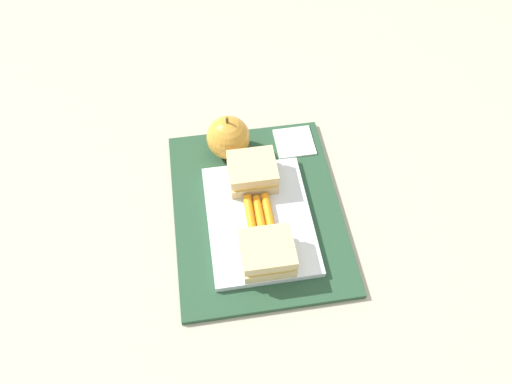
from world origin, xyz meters
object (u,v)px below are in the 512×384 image
object	(u,v)px
sandwich_half_left	(267,253)
carrot_sticks_bundle	(260,215)
food_tray	(259,219)
sandwich_half_right	(252,172)
apple	(228,138)
paper_napkin	(294,142)

from	to	relation	value
sandwich_half_left	carrot_sticks_bundle	distance (m)	0.08
food_tray	sandwich_half_right	xyz separation A→B (m)	(0.08, 0.00, 0.03)
carrot_sticks_bundle	apple	world-z (taller)	apple
sandwich_half_left	paper_napkin	size ratio (longest dim) A/B	1.14
food_tray	carrot_sticks_bundle	bearing A→B (deg)	-92.97
sandwich_half_left	carrot_sticks_bundle	size ratio (longest dim) A/B	1.03
sandwich_half_left	sandwich_half_right	world-z (taller)	same
sandwich_half_left	apple	size ratio (longest dim) A/B	0.90
sandwich_half_left	apple	xyz separation A→B (m)	(0.23, 0.03, 0.00)
carrot_sticks_bundle	paper_napkin	xyz separation A→B (m)	(0.16, -0.09, -0.02)
sandwich_half_left	carrot_sticks_bundle	xyz separation A→B (m)	(0.08, -0.00, -0.01)
carrot_sticks_bundle	paper_napkin	bearing A→B (deg)	-29.56
sandwich_half_left	carrot_sticks_bundle	bearing A→B (deg)	-0.10
apple	paper_napkin	bearing A→B (deg)	-88.42
sandwich_half_right	paper_napkin	distance (m)	0.13
food_tray	paper_napkin	world-z (taller)	food_tray
food_tray	paper_napkin	xyz separation A→B (m)	(0.16, -0.09, -0.00)
paper_napkin	food_tray	bearing A→B (deg)	150.40
sandwich_half_left	paper_napkin	bearing A→B (deg)	-20.90
sandwich_half_right	paper_napkin	world-z (taller)	sandwich_half_right
carrot_sticks_bundle	food_tray	bearing A→B (deg)	87.03
paper_napkin	apple	bearing A→B (deg)	91.58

